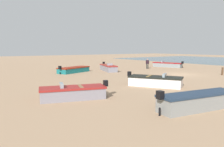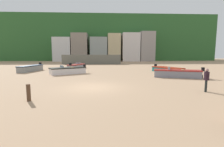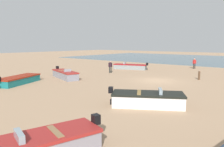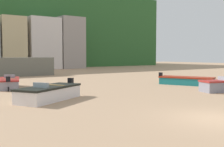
# 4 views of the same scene
# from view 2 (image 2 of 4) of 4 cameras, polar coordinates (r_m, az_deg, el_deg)

# --- Properties ---
(ground_plane) EXTENTS (160.00, 160.00, 0.00)m
(ground_plane) POSITION_cam_2_polar(r_m,az_deg,el_deg) (12.79, -6.65, -4.87)
(ground_plane) COLOR tan
(headland_hill) EXTENTS (90.00, 32.00, 17.90)m
(headland_hill) POSITION_cam_2_polar(r_m,az_deg,el_deg) (78.76, -3.47, 11.49)
(headland_hill) COLOR #2E602D
(headland_hill) RESTS_ON ground
(harbor_pier) EXTENTS (14.99, 2.40, 2.43)m
(harbor_pier) POSITION_cam_2_polar(r_m,az_deg,el_deg) (42.64, -7.17, 4.97)
(harbor_pier) COLOR #646459
(harbor_pier) RESTS_ON ground
(townhouse_far_left) EXTENTS (6.14, 6.32, 8.46)m
(townhouse_far_left) POSITION_cam_2_polar(r_m,az_deg,el_deg) (61.49, -16.87, 8.11)
(townhouse_far_left) COLOR silver
(townhouse_far_left) RESTS_ON ground
(townhouse_centre_left) EXTENTS (5.53, 6.66, 9.90)m
(townhouse_centre_left) POSITION_cam_2_polar(r_m,az_deg,el_deg) (60.50, -11.16, 8.98)
(townhouse_centre_left) COLOR gray
(townhouse_centre_left) RESTS_ON ground
(townhouse_centre) EXTENTS (6.04, 5.75, 8.55)m
(townhouse_centre) POSITION_cam_2_polar(r_m,az_deg,el_deg) (59.43, -4.68, 8.48)
(townhouse_centre) COLOR #949B96
(townhouse_centre) RESTS_ON ground
(townhouse_centre_right) EXTENTS (4.45, 5.80, 9.83)m
(townhouse_centre_right) POSITION_cam_2_polar(r_m,az_deg,el_deg) (59.55, 0.70, 9.11)
(townhouse_centre_right) COLOR #CEB98A
(townhouse_centre_right) RESTS_ON ground
(townhouse_right) EXTENTS (6.18, 6.61, 10.09)m
(townhouse_right) POSITION_cam_2_polar(r_m,az_deg,el_deg) (60.62, 6.46, 9.15)
(townhouse_right) COLOR silver
(townhouse_right) RESTS_ON ground
(townhouse_far_right) EXTENTS (5.12, 6.78, 10.62)m
(townhouse_far_right) POSITION_cam_2_polar(r_m,az_deg,el_deg) (61.93, 11.94, 9.25)
(townhouse_far_right) COLOR #9E948E
(townhouse_far_right) RESTS_ON ground
(boat_white_0) EXTENTS (4.76, 3.79, 1.18)m
(boat_white_0) POSITION_cam_2_polar(r_m,az_deg,el_deg) (22.04, -15.35, 1.03)
(boat_white_0) COLOR silver
(boat_white_0) RESTS_ON ground
(boat_grey_2) EXTENTS (2.07, 5.21, 1.23)m
(boat_grey_2) POSITION_cam_2_polar(r_m,az_deg,el_deg) (27.25, -26.79, 1.66)
(boat_grey_2) COLOR gray
(boat_grey_2) RESTS_ON ground
(boat_grey_3) EXTENTS (5.20, 2.90, 1.18)m
(boat_grey_3) POSITION_cam_2_polar(r_m,az_deg,el_deg) (19.40, 21.98, 0.01)
(boat_grey_3) COLOR gray
(boat_grey_3) RESTS_ON ground
(boat_grey_4) EXTENTS (2.70, 4.51, 1.13)m
(boat_grey_4) POSITION_cam_2_polar(r_m,az_deg,el_deg) (29.76, -12.47, 2.52)
(boat_grey_4) COLOR gray
(boat_grey_4) RESTS_ON ground
(boat_teal_6) EXTENTS (3.42, 5.11, 1.06)m
(boat_teal_6) POSITION_cam_2_polar(r_m,az_deg,el_deg) (24.39, 18.96, 1.29)
(boat_teal_6) COLOR #186F73
(boat_teal_6) RESTS_ON ground
(mooring_post_near_water) EXTENTS (0.22, 0.22, 0.94)m
(mooring_post_near_water) POSITION_cam_2_polar(r_m,az_deg,el_deg) (10.10, -27.43, -6.04)
(mooring_post_near_water) COLOR #503825
(mooring_post_near_water) RESTS_ON ground
(beach_walker_distant) EXTENTS (0.48, 0.48, 1.62)m
(beach_walker_distant) POSITION_cam_2_polar(r_m,az_deg,el_deg) (12.82, 30.44, -1.43)
(beach_walker_distant) COLOR black
(beach_walker_distant) RESTS_ON ground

